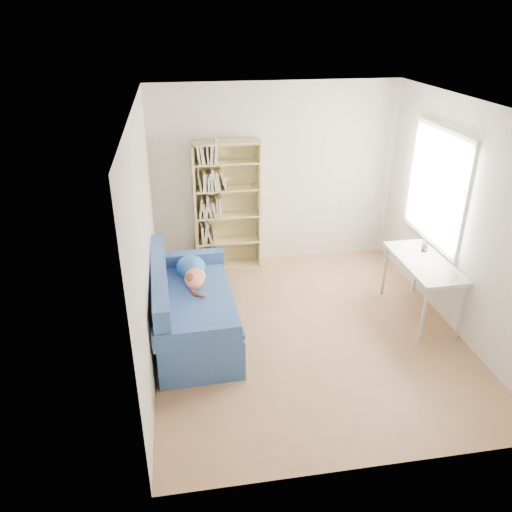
{
  "coord_description": "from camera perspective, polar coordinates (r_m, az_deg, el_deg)",
  "views": [
    {
      "loc": [
        -1.38,
        -4.76,
        3.41
      ],
      "look_at": [
        -0.54,
        0.39,
        0.85
      ],
      "focal_mm": 35.0,
      "sensor_mm": 36.0,
      "label": 1
    }
  ],
  "objects": [
    {
      "name": "ground",
      "position": [
        6.01,
        5.7,
        -8.54
      ],
      "size": [
        4.0,
        4.0,
        0.0
      ],
      "primitive_type": "plane",
      "color": "#8F6240",
      "rests_on": "ground"
    },
    {
      "name": "room_shell",
      "position": [
        5.32,
        7.42,
        6.45
      ],
      "size": [
        3.54,
        4.04,
        2.62
      ],
      "color": "silver",
      "rests_on": "ground"
    },
    {
      "name": "sofa",
      "position": [
        5.81,
        -7.54,
        -5.93
      ],
      "size": [
        0.94,
        1.87,
        0.91
      ],
      "rotation": [
        0.0,
        0.0,
        0.04
      ],
      "color": "navy",
      "rests_on": "ground"
    },
    {
      "name": "bookshelf",
      "position": [
        7.1,
        -3.28,
        5.07
      ],
      "size": [
        0.93,
        0.29,
        1.86
      ],
      "color": "tan",
      "rests_on": "ground"
    },
    {
      "name": "desk",
      "position": [
        6.28,
        18.62,
        -1.15
      ],
      "size": [
        0.55,
        1.21,
        0.75
      ],
      "color": "silver",
      "rests_on": "ground"
    },
    {
      "name": "pen_cup",
      "position": [
        6.48,
        18.7,
        0.98
      ],
      "size": [
        0.08,
        0.08,
        0.14
      ],
      "color": "white",
      "rests_on": "desk"
    }
  ]
}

